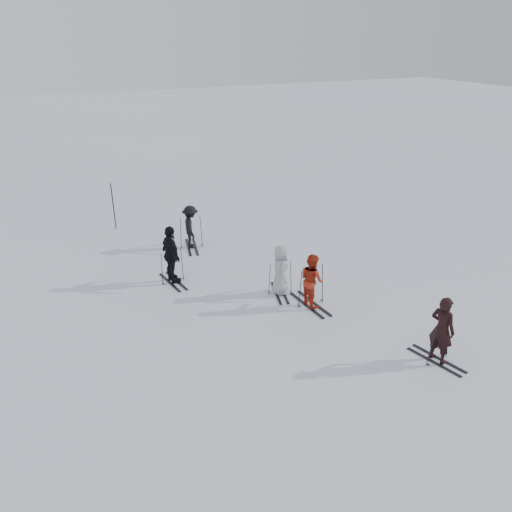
{
  "coord_description": "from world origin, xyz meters",
  "views": [
    {
      "loc": [
        -6.1,
        -12.25,
        7.63
      ],
      "look_at": [
        0.0,
        1.0,
        1.0
      ],
      "focal_mm": 35.0,
      "sensor_mm": 36.0,
      "label": 1
    }
  ],
  "objects": [
    {
      "name": "ground",
      "position": [
        0.0,
        0.0,
        0.0
      ],
      "size": [
        120.0,
        120.0,
        0.0
      ],
      "primitive_type": "plane",
      "color": "silver",
      "rests_on": "ground"
    },
    {
      "name": "skier_near_dark",
      "position": [
        2.39,
        -4.73,
        0.9
      ],
      "size": [
        0.57,
        0.74,
        1.79
      ],
      "primitive_type": "imported",
      "rotation": [
        0.0,
        0.0,
        1.81
      ],
      "color": "black",
      "rests_on": "ground"
    },
    {
      "name": "skier_red",
      "position": [
        0.93,
        -0.95,
        0.82
      ],
      "size": [
        0.68,
        0.84,
        1.64
      ],
      "primitive_type": "imported",
      "rotation": [
        0.0,
        0.0,
        1.64
      ],
      "color": "#AA2913",
      "rests_on": "ground"
    },
    {
      "name": "skier_grey",
      "position": [
        0.42,
        0.09,
        0.8
      ],
      "size": [
        0.7,
        0.89,
        1.61
      ],
      "primitive_type": "imported",
      "rotation": [
        0.0,
        0.0,
        1.3
      ],
      "color": "#A2A8AC",
      "rests_on": "ground"
    },
    {
      "name": "skier_uphill_left",
      "position": [
        -2.45,
        2.25,
        0.97
      ],
      "size": [
        0.65,
        1.2,
        1.94
      ],
      "primitive_type": "imported",
      "rotation": [
        0.0,
        0.0,
        1.73
      ],
      "color": "black",
      "rests_on": "ground"
    },
    {
      "name": "skier_uphill_far",
      "position": [
        -0.98,
        4.77,
        0.82
      ],
      "size": [
        0.81,
        1.16,
        1.64
      ],
      "primitive_type": "imported",
      "rotation": [
        0.0,
        0.0,
        1.36
      ],
      "color": "black",
      "rests_on": "ground"
    },
    {
      "name": "skis_near_dark",
      "position": [
        2.39,
        -4.73,
        0.58
      ],
      "size": [
        1.75,
        1.2,
        1.16
      ],
      "primitive_type": null,
      "rotation": [
        0.0,
        0.0,
        1.81
      ],
      "color": "black",
      "rests_on": "ground"
    },
    {
      "name": "skis_red",
      "position": [
        0.93,
        -0.95,
        0.66
      ],
      "size": [
        1.87,
        1.08,
        1.32
      ],
      "primitive_type": null,
      "rotation": [
        0.0,
        0.0,
        1.64
      ],
      "color": "black",
      "rests_on": "ground"
    },
    {
      "name": "skis_grey",
      "position": [
        0.42,
        0.09,
        0.56
      ],
      "size": [
        1.69,
        1.2,
        1.12
      ],
      "primitive_type": null,
      "rotation": [
        0.0,
        0.0,
        1.3
      ],
      "color": "black",
      "rests_on": "ground"
    },
    {
      "name": "skis_uphill_left",
      "position": [
        -2.45,
        2.25,
        0.59
      ],
      "size": [
        1.73,
        1.1,
        1.18
      ],
      "primitive_type": null,
      "rotation": [
        0.0,
        0.0,
        1.73
      ],
      "color": "black",
      "rests_on": "ground"
    },
    {
      "name": "skis_uphill_far",
      "position": [
        -0.98,
        4.77,
        0.63
      ],
      "size": [
        1.89,
        1.26,
        1.26
      ],
      "primitive_type": null,
      "rotation": [
        0.0,
        0.0,
        1.36
      ],
      "color": "black",
      "rests_on": "ground"
    },
    {
      "name": "piste_marker",
      "position": [
        -3.26,
        8.02,
        0.98
      ],
      "size": [
        0.05,
        0.05,
        1.96
      ],
      "primitive_type": "cylinder",
      "rotation": [
        0.0,
        0.0,
        0.2
      ],
      "color": "black",
      "rests_on": "ground"
    }
  ]
}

